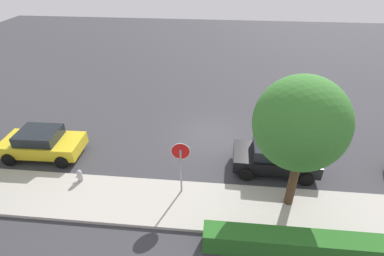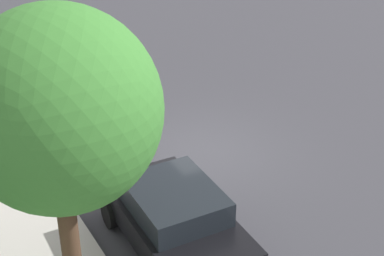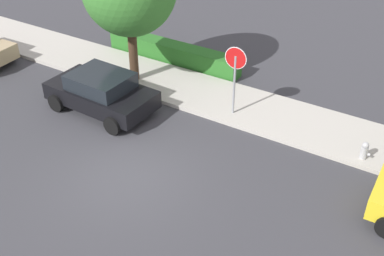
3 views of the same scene
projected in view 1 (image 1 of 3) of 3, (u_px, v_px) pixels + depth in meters
The scene contains 8 objects.
ground_plane at pixel (212, 137), 16.64m from camera, with size 60.00×60.00×0.00m, color #38383D.
sidewalk_curb at pixel (206, 206), 12.20m from camera, with size 32.00×2.62×0.14m, color #B2ADA3.
stop_sign at pixel (181, 160), 11.97m from camera, with size 0.77×0.08×2.62m.
parked_car_black at pixel (275, 156), 13.92m from camera, with size 3.92×2.19×1.44m.
parked_car_yellow at pixel (42, 143), 14.87m from camera, with size 3.91×2.12×1.43m.
street_tree_near_corner at pixel (301, 124), 10.48m from camera, with size 3.36×3.36×5.55m.
fire_hydrant at pixel (80, 176), 13.30m from camera, with size 0.30×0.22×0.72m.
front_yard_hedge at pixel (292, 244), 10.26m from camera, with size 6.09×0.77×0.84m.
Camera 1 is at (-0.28, 13.91, 9.20)m, focal length 28.00 mm.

